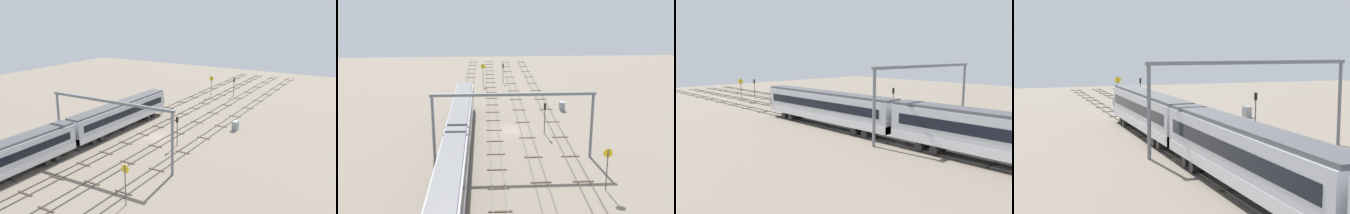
{
  "view_description": "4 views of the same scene",
  "coord_description": "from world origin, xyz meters",
  "views": [
    {
      "loc": [
        -49.65,
        -31.99,
        21.2
      ],
      "look_at": [
        6.35,
        1.2,
        3.56
      ],
      "focal_mm": 39.97,
      "sensor_mm": 36.0,
      "label": 1
    },
    {
      "loc": [
        -59.88,
        3.78,
        20.97
      ],
      "look_at": [
        3.7,
        0.35,
        2.69
      ],
      "focal_mm": 43.6,
      "sensor_mm": 36.0,
      "label": 2
    },
    {
      "loc": [
        -34.85,
        37.41,
        10.07
      ],
      "look_at": [
        3.11,
        1.16,
        1.79
      ],
      "focal_mm": 36.0,
      "sensor_mm": 36.0,
      "label": 3
    },
    {
      "loc": [
        -54.44,
        22.08,
        10.07
      ],
      "look_at": [
        1.77,
        2.71,
        2.96
      ],
      "focal_mm": 54.29,
      "sensor_mm": 36.0,
      "label": 4
    }
  ],
  "objects": [
    {
      "name": "track_near_foreground",
      "position": [
        0.0,
        -7.28,
        0.07
      ],
      "size": [
        131.06,
        2.4,
        0.16
      ],
      "color": "#59544C",
      "rests_on": "ground"
    },
    {
      "name": "overhead_gantry",
      "position": [
        -11.15,
        0.23,
        6.69
      ],
      "size": [
        0.4,
        20.69,
        8.74
      ],
      "color": "slate",
      "rests_on": "ground"
    },
    {
      "name": "speed_sign_mid_trackside",
      "position": [
        31.73,
        4.09,
        3.31
      ],
      "size": [
        0.14,
        1.09,
        4.88
      ],
      "color": "#4C4C51",
      "rests_on": "ground"
    },
    {
      "name": "ground_plane",
      "position": [
        0.0,
        0.0,
        0.0
      ],
      "size": [
        147.06,
        147.06,
        0.0
      ],
      "primitive_type": "plane",
      "color": "gray"
    },
    {
      "name": "train",
      "position": [
        -23.72,
        7.28,
        2.66
      ],
      "size": [
        75.2,
        3.24,
        4.8
      ],
      "color": "#B7BCC6",
      "rests_on": "ground"
    },
    {
      "name": "track_second_near",
      "position": [
        0.0,
        -2.43,
        0.07
      ],
      "size": [
        131.06,
        2.4,
        0.16
      ],
      "color": "#59544C",
      "rests_on": "ground"
    },
    {
      "name": "track_middle",
      "position": [
        0.0,
        2.43,
        0.07
      ],
      "size": [
        131.06,
        2.4,
        0.16
      ],
      "color": "#59544C",
      "rests_on": "ground"
    },
    {
      "name": "relay_cabinet",
      "position": [
        10.57,
        -10.16,
        0.76
      ],
      "size": [
        1.42,
        0.85,
        1.52
      ],
      "color": "gray",
      "rests_on": "ground"
    },
    {
      "name": "track_with_train",
      "position": [
        -0.0,
        7.28,
        0.07
      ],
      "size": [
        131.06,
        2.4,
        0.16
      ],
      "color": "#59544C",
      "rests_on": "ground"
    },
    {
      "name": "signal_light_trackside_approach",
      "position": [
        34.57,
        -0.61,
        2.87
      ],
      "size": [
        0.31,
        0.32,
        4.37
      ],
      "color": "#4C4C51",
      "rests_on": "ground"
    },
    {
      "name": "signal_light_trackside_departure",
      "position": [
        -1.65,
        -5.2,
        3.08
      ],
      "size": [
        0.31,
        0.32,
        4.73
      ],
      "color": "#4C4C51",
      "rests_on": "ground"
    }
  ]
}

